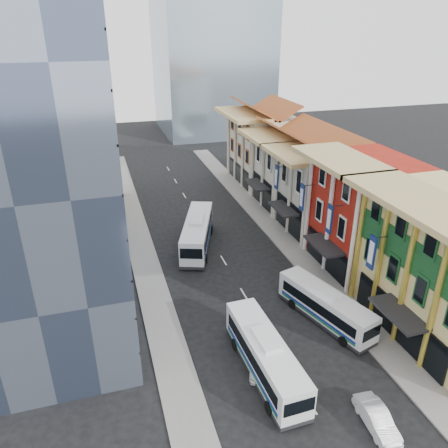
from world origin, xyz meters
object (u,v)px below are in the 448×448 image
object	(u,v)px
sedan_left	(261,362)
sedan_right	(377,419)
bus_left_far	(197,232)
office_tower	(35,148)
bus_left_near	(265,355)
bus_right	(326,305)

from	to	relation	value
sedan_left	sedan_right	xyz separation A→B (m)	(5.36, -7.12, -0.03)
bus_left_far	sedan_right	bearing A→B (deg)	-59.63
office_tower	bus_left_far	xyz separation A→B (m)	(15.00, 7.10, -13.11)
office_tower	bus_left_near	bearing A→B (deg)	-43.91
sedan_right	bus_left_far	bearing A→B (deg)	104.62
office_tower	bus_right	bearing A→B (deg)	-23.85
bus_right	sedan_right	size ratio (longest dim) A/B	2.44
bus_left_near	bus_left_far	world-z (taller)	bus_left_far
bus_left_near	bus_right	distance (m)	8.74
office_tower	bus_left_far	bearing A→B (deg)	25.34
sedan_left	sedan_right	size ratio (longest dim) A/B	1.01
bus_left_far	bus_left_near	bearing A→B (deg)	-70.23
bus_right	office_tower	bearing A→B (deg)	139.43
sedan_right	bus_right	bearing A→B (deg)	82.66
office_tower	bus_right	xyz separation A→B (m)	(22.50, -9.95, -13.39)
bus_left_near	bus_right	world-z (taller)	bus_left_near
bus_left_far	bus_right	world-z (taller)	bus_left_far
sedan_left	sedan_right	distance (m)	8.91
bus_left_far	sedan_left	distance (m)	21.06
bus_left_near	bus_left_far	bearing A→B (deg)	88.09
bus_left_far	sedan_right	distance (m)	28.66
office_tower	bus_right	distance (m)	28.01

